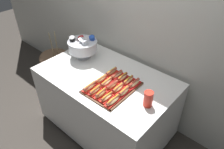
{
  "coord_description": "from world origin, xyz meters",
  "views": [
    {
      "loc": [
        1.28,
        -1.35,
        2.18
      ],
      "look_at": [
        0.06,
        0.03,
        0.82
      ],
      "focal_mm": 34.42,
      "sensor_mm": 36.0,
      "label": 1
    }
  ],
  "objects_px": {
    "serving_tray": "(112,88)",
    "punch_bowl": "(83,45)",
    "hot_dog_6": "(106,82)",
    "hot_dog_5": "(101,79)",
    "hot_dog_11": "(117,75)",
    "buffet_table": "(106,101)",
    "hot_dog_0": "(90,87)",
    "hot_dog_9": "(124,92)",
    "hot_dog_14": "(134,84)",
    "hot_dog_3": "(107,97)",
    "hot_dog_13": "(128,81)",
    "hot_dog_12": "(122,78)",
    "hot_dog_2": "(101,94)",
    "hot_dog_7": "(112,85)",
    "cup_stack": "(148,99)",
    "floor_vase": "(56,69)",
    "hot_dog_8": "(118,89)",
    "hot_dog_1": "(95,91)",
    "hot_dog_10": "(111,72)",
    "hot_dog_4": "(113,101)"
  },
  "relations": [
    {
      "from": "serving_tray",
      "to": "hot_dog_14",
      "type": "bearing_deg",
      "value": 48.74
    },
    {
      "from": "hot_dog_10",
      "to": "cup_stack",
      "type": "height_order",
      "value": "cup_stack"
    },
    {
      "from": "hot_dog_2",
      "to": "hot_dog_5",
      "type": "bearing_deg",
      "value": 133.29
    },
    {
      "from": "hot_dog_7",
      "to": "hot_dog_14",
      "type": "height_order",
      "value": "hot_dog_14"
    },
    {
      "from": "hot_dog_2",
      "to": "hot_dog_6",
      "type": "bearing_deg",
      "value": 115.46
    },
    {
      "from": "hot_dog_9",
      "to": "punch_bowl",
      "type": "distance_m",
      "value": 0.84
    },
    {
      "from": "serving_tray",
      "to": "hot_dog_5",
      "type": "distance_m",
      "value": 0.15
    },
    {
      "from": "hot_dog_5",
      "to": "hot_dog_13",
      "type": "height_order",
      "value": "same"
    },
    {
      "from": "hot_dog_3",
      "to": "hot_dog_13",
      "type": "relative_size",
      "value": 0.88
    },
    {
      "from": "cup_stack",
      "to": "hot_dog_6",
      "type": "bearing_deg",
      "value": -176.05
    },
    {
      "from": "hot_dog_9",
      "to": "punch_bowl",
      "type": "relative_size",
      "value": 0.47
    },
    {
      "from": "hot_dog_4",
      "to": "hot_dog_13",
      "type": "bearing_deg",
      "value": 103.82
    },
    {
      "from": "hot_dog_10",
      "to": "hot_dog_11",
      "type": "relative_size",
      "value": 0.95
    },
    {
      "from": "hot_dog_3",
      "to": "hot_dog_5",
      "type": "xyz_separation_m",
      "value": [
        -0.23,
        0.16,
        0.0
      ]
    },
    {
      "from": "hot_dog_4",
      "to": "cup_stack",
      "type": "distance_m",
      "value": 0.32
    },
    {
      "from": "buffet_table",
      "to": "hot_dog_7",
      "type": "bearing_deg",
      "value": -29.94
    },
    {
      "from": "punch_bowl",
      "to": "hot_dog_11",
      "type": "bearing_deg",
      "value": -5.23
    },
    {
      "from": "hot_dog_11",
      "to": "punch_bowl",
      "type": "relative_size",
      "value": 0.5
    },
    {
      "from": "hot_dog_6",
      "to": "hot_dog_12",
      "type": "relative_size",
      "value": 1.07
    },
    {
      "from": "hot_dog_9",
      "to": "serving_tray",
      "type": "bearing_deg",
      "value": -178.98
    },
    {
      "from": "hot_dog_2",
      "to": "hot_dog_13",
      "type": "relative_size",
      "value": 0.93
    },
    {
      "from": "hot_dog_6",
      "to": "hot_dog_13",
      "type": "bearing_deg",
      "value": 48.74
    },
    {
      "from": "hot_dog_7",
      "to": "hot_dog_12",
      "type": "xyz_separation_m",
      "value": [
        -0.0,
        0.16,
        0.0
      ]
    },
    {
      "from": "serving_tray",
      "to": "punch_bowl",
      "type": "height_order",
      "value": "punch_bowl"
    },
    {
      "from": "hot_dog_8",
      "to": "hot_dog_1",
      "type": "bearing_deg",
      "value": -131.26
    },
    {
      "from": "hot_dog_3",
      "to": "punch_bowl",
      "type": "relative_size",
      "value": 0.44
    },
    {
      "from": "buffet_table",
      "to": "hot_dog_2",
      "type": "xyz_separation_m",
      "value": [
        0.19,
        -0.27,
        0.41
      ]
    },
    {
      "from": "serving_tray",
      "to": "hot_dog_3",
      "type": "height_order",
      "value": "hot_dog_3"
    },
    {
      "from": "hot_dog_3",
      "to": "hot_dog_5",
      "type": "distance_m",
      "value": 0.28
    },
    {
      "from": "hot_dog_1",
      "to": "punch_bowl",
      "type": "bearing_deg",
      "value": 146.71
    },
    {
      "from": "buffet_table",
      "to": "hot_dog_0",
      "type": "distance_m",
      "value": 0.5
    },
    {
      "from": "serving_tray",
      "to": "hot_dog_7",
      "type": "relative_size",
      "value": 3.27
    },
    {
      "from": "hot_dog_5",
      "to": "hot_dog_11",
      "type": "distance_m",
      "value": 0.18
    },
    {
      "from": "hot_dog_13",
      "to": "cup_stack",
      "type": "bearing_deg",
      "value": -22.19
    },
    {
      "from": "hot_dog_5",
      "to": "hot_dog_10",
      "type": "xyz_separation_m",
      "value": [
        -0.0,
        0.16,
        0.0
      ]
    },
    {
      "from": "hot_dog_8",
      "to": "hot_dog_13",
      "type": "distance_m",
      "value": 0.17
    },
    {
      "from": "hot_dog_9",
      "to": "hot_dog_10",
      "type": "bearing_deg",
      "value": 152.21
    },
    {
      "from": "punch_bowl",
      "to": "hot_dog_14",
      "type": "bearing_deg",
      "value": -3.49
    },
    {
      "from": "hot_dog_7",
      "to": "hot_dog_9",
      "type": "height_order",
      "value": "hot_dog_9"
    },
    {
      "from": "hot_dog_2",
      "to": "cup_stack",
      "type": "xyz_separation_m",
      "value": [
        0.4,
        0.2,
        0.04
      ]
    },
    {
      "from": "hot_dog_4",
      "to": "hot_dog_12",
      "type": "relative_size",
      "value": 1.12
    },
    {
      "from": "floor_vase",
      "to": "cup_stack",
      "type": "xyz_separation_m",
      "value": [
        1.78,
        -0.21,
        0.62
      ]
    },
    {
      "from": "floor_vase",
      "to": "cup_stack",
      "type": "bearing_deg",
      "value": -6.87
    },
    {
      "from": "hot_dog_3",
      "to": "hot_dog_9",
      "type": "bearing_deg",
      "value": 66.57
    },
    {
      "from": "hot_dog_7",
      "to": "cup_stack",
      "type": "height_order",
      "value": "cup_stack"
    },
    {
      "from": "serving_tray",
      "to": "hot_dog_6",
      "type": "bearing_deg",
      "value": -178.98
    },
    {
      "from": "serving_tray",
      "to": "hot_dog_13",
      "type": "xyz_separation_m",
      "value": [
        0.07,
        0.17,
        0.03
      ]
    },
    {
      "from": "hot_dog_1",
      "to": "hot_dog_2",
      "type": "bearing_deg",
      "value": 1.02
    },
    {
      "from": "buffet_table",
      "to": "hot_dog_7",
      "type": "xyz_separation_m",
      "value": [
        0.19,
        -0.11,
        0.41
      ]
    },
    {
      "from": "hot_dog_7",
      "to": "hot_dog_13",
      "type": "bearing_deg",
      "value": 66.57
    }
  ]
}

